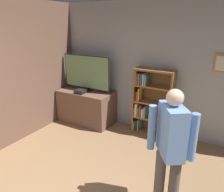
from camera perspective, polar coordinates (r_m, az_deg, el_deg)
name	(u,v)px	position (r m, az deg, el deg)	size (l,w,h in m)	color
wall_back	(151,69)	(4.62, 10.03, 6.94)	(6.10, 0.09, 2.70)	#9EA3A8
wall_side_brick	(20,73)	(4.60, -23.00, 5.66)	(0.06, 4.68, 2.70)	brown
tv_ledge	(87,106)	(5.21, -6.62, -2.69)	(1.27, 0.68, 0.76)	brown
television	(87,73)	(5.01, -6.68, 6.08)	(1.21, 0.22, 0.82)	black
game_console	(81,91)	(4.93, -8.23, 1.19)	(0.21, 0.22, 0.08)	black
bookshelf	(149,102)	(4.61, 9.74, -1.54)	(0.81, 0.28, 1.39)	brown
person	(170,144)	(2.66, 15.00, -12.05)	(0.56, 0.47, 1.61)	#56514C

